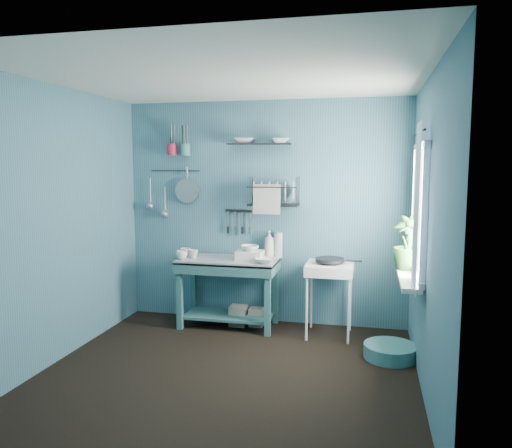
% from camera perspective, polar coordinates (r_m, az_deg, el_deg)
% --- Properties ---
extents(floor, '(3.20, 3.20, 0.00)m').
position_cam_1_polar(floor, '(4.52, -3.15, -16.55)').
color(floor, black).
rests_on(floor, ground).
extents(ceiling, '(3.20, 3.20, 0.00)m').
position_cam_1_polar(ceiling, '(4.21, -3.38, 16.46)').
color(ceiling, silver).
rests_on(ceiling, ground).
extents(wall_back, '(3.20, 0.00, 3.20)m').
position_cam_1_polar(wall_back, '(5.64, 0.98, 1.28)').
color(wall_back, '#3B6879').
rests_on(wall_back, ground).
extents(wall_front, '(3.20, 0.00, 3.20)m').
position_cam_1_polar(wall_front, '(2.80, -11.85, -4.53)').
color(wall_front, '#3B6879').
rests_on(wall_front, ground).
extents(wall_left, '(0.00, 3.00, 3.00)m').
position_cam_1_polar(wall_left, '(4.88, -21.62, -0.06)').
color(wall_left, '#3B6879').
rests_on(wall_left, ground).
extents(wall_right, '(0.00, 3.00, 3.00)m').
position_cam_1_polar(wall_right, '(4.05, 19.05, -1.27)').
color(wall_right, '#3B6879').
rests_on(wall_right, ground).
extents(work_counter, '(1.11, 0.60, 0.76)m').
position_cam_1_polar(work_counter, '(5.59, -3.17, -7.82)').
color(work_counter, '#2F6063').
rests_on(work_counter, floor).
extents(mug_left, '(0.12, 0.12, 0.10)m').
position_cam_1_polar(mug_left, '(5.50, -8.49, -3.53)').
color(mug_left, silver).
rests_on(mug_left, work_counter).
extents(mug_mid, '(0.14, 0.14, 0.09)m').
position_cam_1_polar(mug_mid, '(5.55, -7.15, -3.42)').
color(mug_mid, silver).
rests_on(mug_mid, work_counter).
extents(mug_right, '(0.17, 0.17, 0.10)m').
position_cam_1_polar(mug_right, '(5.65, -8.09, -3.24)').
color(mug_right, silver).
rests_on(mug_right, work_counter).
extents(wash_tub, '(0.28, 0.22, 0.10)m').
position_cam_1_polar(wash_tub, '(5.41, -0.71, -3.60)').
color(wash_tub, silver).
rests_on(wash_tub, work_counter).
extents(tub_bowl, '(0.20, 0.19, 0.06)m').
position_cam_1_polar(tub_bowl, '(5.40, -0.71, -2.76)').
color(tub_bowl, silver).
rests_on(tub_bowl, wash_tub).
extents(soap_bottle, '(0.12, 0.12, 0.30)m').
position_cam_1_polar(soap_bottle, '(5.57, 1.52, -2.27)').
color(soap_bottle, silver).
rests_on(soap_bottle, work_counter).
extents(water_bottle, '(0.09, 0.09, 0.28)m').
position_cam_1_polar(water_bottle, '(5.57, 2.57, -2.37)').
color(water_bottle, silver).
rests_on(water_bottle, work_counter).
extents(counter_bowl, '(0.22, 0.22, 0.05)m').
position_cam_1_polar(counter_bowl, '(5.25, 1.08, -4.19)').
color(counter_bowl, silver).
rests_on(counter_bowl, work_counter).
extents(hotplate_stand, '(0.57, 0.57, 0.77)m').
position_cam_1_polar(hotplate_stand, '(5.34, 8.36, -8.54)').
color(hotplate_stand, white).
rests_on(hotplate_stand, floor).
extents(frying_pan, '(0.30, 0.30, 0.03)m').
position_cam_1_polar(frying_pan, '(5.24, 8.44, -4.08)').
color(frying_pan, black).
rests_on(frying_pan, hotplate_stand).
extents(knife_strip, '(0.32, 0.05, 0.03)m').
position_cam_1_polar(knife_strip, '(5.67, -1.99, 1.51)').
color(knife_strip, black).
rests_on(knife_strip, wall_back).
extents(dish_rack, '(0.58, 0.33, 0.32)m').
position_cam_1_polar(dish_rack, '(5.46, 2.03, 3.76)').
color(dish_rack, black).
rests_on(dish_rack, wall_back).
extents(upper_shelf, '(0.72, 0.27, 0.01)m').
position_cam_1_polar(upper_shelf, '(5.52, 0.37, 9.14)').
color(upper_shelf, black).
rests_on(upper_shelf, wall_back).
extents(shelf_bowl_left, '(0.25, 0.25, 0.06)m').
position_cam_1_polar(shelf_bowl_left, '(5.57, -1.40, 9.80)').
color(shelf_bowl_left, silver).
rests_on(shelf_bowl_left, upper_shelf).
extents(shelf_bowl_right, '(0.23, 0.23, 0.05)m').
position_cam_1_polar(shelf_bowl_right, '(5.48, 2.79, 9.11)').
color(shelf_bowl_right, silver).
rests_on(shelf_bowl_right, upper_shelf).
extents(utensil_cup_magenta, '(0.11, 0.11, 0.13)m').
position_cam_1_polar(utensil_cup_magenta, '(5.85, -9.57, 8.41)').
color(utensil_cup_magenta, '#B5213C').
rests_on(utensil_cup_magenta, wall_back).
extents(utensil_cup_teal, '(0.11, 0.11, 0.13)m').
position_cam_1_polar(utensil_cup_teal, '(5.79, -8.08, 8.39)').
color(utensil_cup_teal, teal).
rests_on(utensil_cup_teal, wall_back).
extents(colander, '(0.28, 0.03, 0.28)m').
position_cam_1_polar(colander, '(5.82, -7.89, 3.78)').
color(colander, '#9A9DA1').
rests_on(colander, wall_back).
extents(ladle_outer, '(0.01, 0.01, 0.30)m').
position_cam_1_polar(ladle_outer, '(6.01, -11.98, 3.66)').
color(ladle_outer, '#9A9DA1').
rests_on(ladle_outer, wall_back).
extents(ladle_inner, '(0.01, 0.01, 0.30)m').
position_cam_1_polar(ladle_inner, '(5.94, -10.37, 2.77)').
color(ladle_inner, '#9A9DA1').
rests_on(ladle_inner, wall_back).
extents(hook_rail, '(0.60, 0.01, 0.01)m').
position_cam_1_polar(hook_rail, '(5.89, -9.19, 6.02)').
color(hook_rail, black).
rests_on(hook_rail, wall_back).
extents(window_glass, '(0.00, 1.10, 1.10)m').
position_cam_1_polar(window_glass, '(4.48, 18.33, 1.43)').
color(window_glass, white).
rests_on(window_glass, wall_right).
extents(windowsill, '(0.16, 0.95, 0.04)m').
position_cam_1_polar(windowsill, '(4.56, 16.98, -5.94)').
color(windowsill, white).
rests_on(windowsill, wall_right).
extents(curtain, '(0.00, 1.35, 1.35)m').
position_cam_1_polar(curtain, '(4.17, 17.84, 1.76)').
color(curtain, white).
rests_on(curtain, wall_right).
extents(curtain_rod, '(0.02, 1.05, 0.02)m').
position_cam_1_polar(curtain_rod, '(4.46, 18.06, 9.78)').
color(curtain_rod, black).
rests_on(curtain_rod, wall_right).
extents(potted_plant, '(0.37, 0.37, 0.50)m').
position_cam_1_polar(potted_plant, '(4.79, 16.96, -2.05)').
color(potted_plant, '#2B6528').
rests_on(potted_plant, windowsill).
extents(storage_tin_large, '(0.18, 0.18, 0.22)m').
position_cam_1_polar(storage_tin_large, '(5.68, -2.03, -10.42)').
color(storage_tin_large, gray).
rests_on(storage_tin_large, floor).
extents(storage_tin_small, '(0.15, 0.15, 0.20)m').
position_cam_1_polar(storage_tin_small, '(5.67, 0.04, -10.57)').
color(storage_tin_small, gray).
rests_on(storage_tin_small, floor).
extents(floor_basin, '(0.49, 0.49, 0.13)m').
position_cam_1_polar(floor_basin, '(4.94, 15.10, -13.89)').
color(floor_basin, teal).
rests_on(floor_basin, floor).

